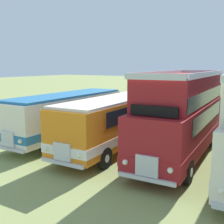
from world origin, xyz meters
name	(u,v)px	position (x,y,z in m)	size (l,w,h in m)	color
bus_first_in_row	(68,113)	(-13.21, 0.17, 1.75)	(2.83, 9.87, 2.99)	silver
bus_second_in_row	(119,118)	(-9.44, 0.29, 1.75)	(2.91, 10.44, 2.99)	orange
bus_third_in_row	(183,113)	(-5.67, 0.45, 2.35)	(3.09, 9.92, 4.52)	maroon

